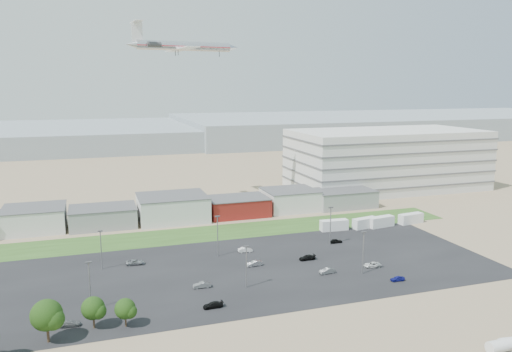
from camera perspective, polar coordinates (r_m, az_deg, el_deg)
name	(u,v)px	position (r m, az deg, el deg)	size (l,w,h in m)	color
ground	(258,305)	(103.64, 0.26, -14.58)	(700.00, 700.00, 0.00)	#937E5D
parking_lot	(252,269)	(122.60, -0.51, -10.54)	(120.00, 50.00, 0.01)	black
grass_strip	(203,234)	(150.72, -6.08, -6.59)	(160.00, 16.00, 0.02)	#2E4E1D
hills_backdrop	(182,135)	(412.03, -8.45, 4.70)	(700.00, 200.00, 9.00)	gray
building_row	(138,210)	(165.48, -13.29, -3.85)	(170.00, 20.00, 8.00)	silver
parking_garage	(386,159)	(221.96, 14.65, 1.88)	(80.00, 40.00, 25.00)	silver
storage_tank_nw	(499,346)	(95.68, 26.06, -17.07)	(4.20, 2.10, 2.52)	silver
storage_tank_ne	(512,343)	(97.52, 27.19, -16.64)	(4.16, 2.08, 2.49)	silver
box_trailer_a	(334,225)	(155.00, 8.91, -5.56)	(8.61, 2.69, 3.23)	silver
box_trailer_b	(365,223)	(159.38, 12.35, -5.26)	(8.35, 2.61, 3.13)	silver
box_trailer_c	(381,222)	(161.72, 14.10, -5.08)	(8.64, 2.70, 3.24)	silver
box_trailer_d	(411,218)	(168.22, 17.28, -4.66)	(8.49, 2.65, 3.18)	silver
tree_mid	(47,318)	(95.61, -22.80, -14.78)	(5.81, 5.81, 8.71)	black
tree_right	(93,311)	(98.17, -18.11, -14.42)	(4.52, 4.52, 6.78)	black
tree_near	(125,311)	(97.25, -14.73, -14.69)	(4.08, 4.08, 6.13)	black
lightpole_front_l	(90,286)	(105.32, -18.45, -11.81)	(1.15, 0.48, 9.82)	slate
lightpole_front_m	(246,267)	(110.32, -1.10, -10.34)	(1.11, 0.46, 9.46)	slate
lightpole_front_r	(363,253)	(120.48, 12.14, -8.58)	(1.20, 0.50, 10.22)	slate
lightpole_back_l	(101,250)	(126.30, -17.27, -8.08)	(1.13, 0.47, 9.63)	slate
lightpole_back_m	(218,236)	(129.86, -4.41, -6.87)	(1.26, 0.53, 10.72)	slate
lightpole_back_r	(330,226)	(140.22, 8.50, -5.66)	(1.26, 0.52, 10.70)	slate
airliner	(184,46)	(181.37, -8.20, 14.49)	(40.67, 27.73, 12.02)	silver
parked_car_0	(372,265)	(126.67, 13.13, -9.84)	(1.95, 4.22, 1.17)	silver
parked_car_1	(327,271)	(120.61, 8.15, -10.68)	(1.37, 3.94, 1.30)	#595B5E
parked_car_2	(397,279)	(119.59, 15.87, -11.21)	(1.32, 3.29, 1.12)	navy
parked_car_3	(213,305)	(102.83, -4.93, -14.47)	(1.65, 4.05, 1.18)	black
parked_car_4	(202,285)	(112.26, -6.20, -12.27)	(1.36, 3.89, 1.28)	#595B5E
parked_car_7	(255,263)	(124.09, -0.17, -9.96)	(1.39, 3.99, 1.31)	#A5A5AA
parked_car_8	(336,241)	(143.14, 9.13, -7.33)	(1.41, 3.52, 1.20)	black
parked_car_9	(135,262)	(128.48, -13.64, -9.55)	(2.09, 4.54, 1.26)	#A5A5AA
parked_car_10	(70,324)	(101.35, -20.45, -15.52)	(1.54, 3.80, 1.10)	#595B5E
parked_car_11	(245,250)	(133.97, -1.24, -8.42)	(1.34, 3.84, 1.26)	silver
parked_car_12	(307,258)	(128.87, 5.87, -9.25)	(1.74, 4.28, 1.24)	black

